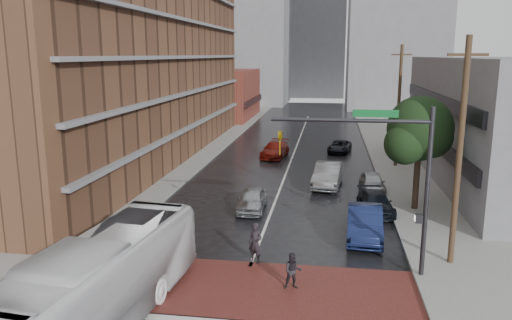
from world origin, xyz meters
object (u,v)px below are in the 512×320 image
(transit_bus, at_px, (96,287))
(pedestrian_b, at_px, (293,271))
(car_parked_near, at_px, (365,223))
(pedestrian_a, at_px, (255,243))
(car_parked_far, at_px, (372,182))
(suv_travel, at_px, (340,146))
(car_travel_c, at_px, (275,150))
(car_travel_b, at_px, (328,175))
(car_parked_mid, at_px, (376,203))
(car_travel_a, at_px, (252,200))

(transit_bus, distance_m, pedestrian_b, 7.54)
(pedestrian_b, height_order, car_parked_near, car_parked_near)
(transit_bus, relative_size, pedestrian_a, 6.16)
(pedestrian_a, xyz_separation_m, car_parked_far, (6.14, 13.00, -0.28))
(suv_travel, xyz_separation_m, car_parked_far, (2.00, -13.84, 0.08))
(pedestrian_b, xyz_separation_m, car_travel_c, (-3.62, 25.97, -0.05))
(car_parked_near, bearing_deg, car_parked_far, 85.75)
(pedestrian_a, relative_size, car_parked_far, 0.49)
(pedestrian_a, relative_size, car_parked_near, 0.38)
(transit_bus, relative_size, car_parked_far, 2.99)
(pedestrian_a, distance_m, car_travel_b, 14.22)
(suv_travel, bearing_deg, car_parked_mid, -74.56)
(pedestrian_a, distance_m, car_parked_mid, 10.22)
(car_travel_b, relative_size, car_parked_far, 1.33)
(car_travel_a, bearing_deg, car_parked_near, -30.85)
(transit_bus, distance_m, car_travel_a, 14.30)
(car_parked_near, bearing_deg, pedestrian_a, -139.83)
(pedestrian_b, height_order, car_travel_c, pedestrian_b)
(car_travel_c, xyz_separation_m, car_parked_mid, (7.73, -15.38, -0.10))
(car_parked_mid, bearing_deg, car_parked_near, -110.43)
(pedestrian_a, bearing_deg, pedestrian_b, -28.70)
(car_travel_a, bearing_deg, pedestrian_b, -72.84)
(car_travel_a, xyz_separation_m, car_parked_far, (7.49, 5.41, -0.02))
(car_travel_b, height_order, suv_travel, car_travel_b)
(car_travel_a, bearing_deg, suv_travel, 73.23)
(pedestrian_a, height_order, car_parked_far, pedestrian_a)
(car_parked_near, height_order, car_parked_mid, car_parked_near)
(pedestrian_b, distance_m, car_travel_b, 16.23)
(car_travel_c, relative_size, car_parked_near, 0.98)
(car_travel_a, bearing_deg, transit_bus, -103.36)
(pedestrian_a, height_order, car_travel_a, pedestrian_a)
(transit_bus, distance_m, car_travel_b, 21.60)
(transit_bus, height_order, car_travel_b, transit_bus)
(car_parked_near, xyz_separation_m, car_parked_mid, (0.92, 4.39, -0.21))
(car_parked_far, bearing_deg, pedestrian_a, -118.71)
(suv_travel, distance_m, car_parked_mid, 18.65)
(car_parked_far, bearing_deg, car_travel_a, -147.59)
(car_travel_b, bearing_deg, suv_travel, 91.50)
(car_parked_mid, bearing_deg, pedestrian_b, -119.78)
(car_parked_mid, bearing_deg, car_travel_c, 108.08)
(pedestrian_a, distance_m, car_parked_far, 14.38)
(car_travel_b, height_order, car_parked_far, car_travel_b)
(car_travel_c, height_order, suv_travel, car_travel_c)
(pedestrian_a, relative_size, car_travel_b, 0.36)
(car_travel_a, relative_size, suv_travel, 0.96)
(pedestrian_a, relative_size, pedestrian_b, 1.25)
(pedestrian_a, xyz_separation_m, car_parked_mid, (5.97, 8.29, -0.33))
(car_travel_b, height_order, car_travel_c, car_travel_b)
(transit_bus, height_order, car_travel_c, transit_bus)
(pedestrian_a, xyz_separation_m, car_travel_b, (3.11, 13.88, -0.09))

